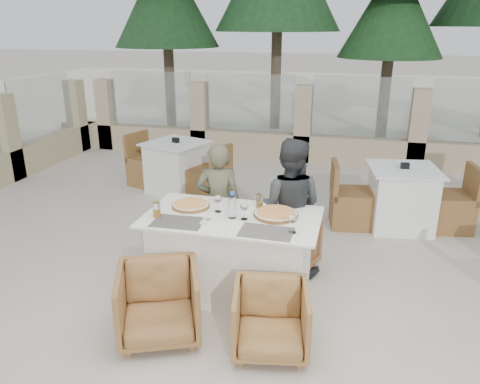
% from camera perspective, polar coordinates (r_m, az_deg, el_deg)
% --- Properties ---
extents(ground, '(80.00, 80.00, 0.00)m').
position_cam_1_polar(ground, '(4.55, -0.30, -12.38)').
color(ground, beige).
rests_on(ground, ground).
extents(sand_patch, '(30.00, 16.00, 0.01)m').
position_cam_1_polar(sand_patch, '(17.92, 11.24, 11.62)').
color(sand_patch, '#F2E5C6').
rests_on(sand_patch, ground).
extents(perimeter_wall_far, '(10.00, 0.34, 1.60)m').
position_cam_1_polar(perimeter_wall_far, '(8.74, 7.71, 8.88)').
color(perimeter_wall_far, tan).
rests_on(perimeter_wall_far, ground).
extents(pine_far_left, '(2.42, 2.42, 5.50)m').
position_cam_1_polar(pine_far_left, '(11.63, -8.99, 21.14)').
color(pine_far_left, '#1B401D').
rests_on(pine_far_left, ground).
extents(pine_centre, '(2.20, 2.20, 5.00)m').
position_cam_1_polar(pine_centre, '(10.94, 18.05, 19.26)').
color(pine_centre, '#1E461F').
rests_on(pine_centre, ground).
extents(dining_table, '(1.60, 0.90, 0.77)m').
position_cam_1_polar(dining_table, '(4.44, -0.96, -7.55)').
color(dining_table, white).
rests_on(dining_table, ground).
extents(placemat_near_left, '(0.46, 0.32, 0.00)m').
position_cam_1_polar(placemat_near_left, '(4.18, -7.58, -3.65)').
color(placemat_near_left, '#57524B').
rests_on(placemat_near_left, dining_table).
extents(placemat_near_right, '(0.45, 0.31, 0.00)m').
position_cam_1_polar(placemat_near_right, '(3.96, 3.21, -4.88)').
color(placemat_near_right, '#625C54').
rests_on(placemat_near_right, dining_table).
extents(pizza_left, '(0.38, 0.38, 0.05)m').
position_cam_1_polar(pizza_left, '(4.50, -6.01, -1.56)').
color(pizza_left, orange).
rests_on(pizza_left, dining_table).
extents(pizza_right, '(0.51, 0.51, 0.05)m').
position_cam_1_polar(pizza_right, '(4.27, 4.40, -2.62)').
color(pizza_right, '#D6501D').
rests_on(pizza_right, dining_table).
extents(water_bottle, '(0.09, 0.09, 0.25)m').
position_cam_1_polar(water_bottle, '(4.19, -0.96, -1.59)').
color(water_bottle, '#ADCCE4').
rests_on(water_bottle, dining_table).
extents(wine_glass_centre, '(0.09, 0.09, 0.18)m').
position_cam_1_polar(wine_glass_centre, '(4.34, -2.70, -1.30)').
color(wine_glass_centre, white).
rests_on(wine_glass_centre, dining_table).
extents(wine_glass_near, '(0.09, 0.09, 0.18)m').
position_cam_1_polar(wine_glass_near, '(4.17, 0.53, -2.20)').
color(wine_glass_near, white).
rests_on(wine_glass_near, dining_table).
extents(wine_glass_corner, '(0.09, 0.09, 0.18)m').
position_cam_1_polar(wine_glass_corner, '(3.93, 6.46, -3.72)').
color(wine_glass_corner, white).
rests_on(wine_glass_corner, dining_table).
extents(beer_glass_left, '(0.09, 0.09, 0.14)m').
position_cam_1_polar(beer_glass_left, '(4.30, -10.12, -2.14)').
color(beer_glass_left, gold).
rests_on(beer_glass_left, dining_table).
extents(beer_glass_right, '(0.08, 0.08, 0.13)m').
position_cam_1_polar(beer_glass_right, '(4.45, 2.39, -1.13)').
color(beer_glass_right, '#C0841B').
rests_on(beer_glass_right, dining_table).
extents(olive_dish, '(0.13, 0.13, 0.04)m').
position_cam_1_polar(olive_dish, '(4.12, -3.91, -3.55)').
color(olive_dish, white).
rests_on(olive_dish, dining_table).
extents(armchair_far_left, '(0.76, 0.77, 0.57)m').
position_cam_1_polar(armchair_far_left, '(5.20, -2.38, -4.46)').
color(armchair_far_left, brown).
rests_on(armchair_far_left, ground).
extents(armchair_far_right, '(0.74, 0.75, 0.54)m').
position_cam_1_polar(armchair_far_right, '(4.89, 5.57, -6.46)').
color(armchair_far_right, brown).
rests_on(armchair_far_right, ground).
extents(armchair_near_left, '(0.85, 0.86, 0.60)m').
position_cam_1_polar(armchair_near_left, '(3.93, -9.88, -13.20)').
color(armchair_near_left, olive).
rests_on(armchair_near_left, ground).
extents(armchair_near_right, '(0.68, 0.69, 0.54)m').
position_cam_1_polar(armchair_near_right, '(3.75, 3.75, -15.23)').
color(armchair_near_right, olive).
rests_on(armchair_near_right, ground).
extents(diner_left, '(0.53, 0.41, 1.29)m').
position_cam_1_polar(diner_left, '(4.92, -2.63, -1.40)').
color(diner_left, '#56563F').
rests_on(diner_left, ground).
extents(diner_right, '(0.72, 0.58, 1.41)m').
position_cam_1_polar(diner_right, '(4.68, 6.00, -1.85)').
color(diner_right, '#36393B').
rests_on(diner_right, ground).
extents(bg_table_a, '(1.82, 1.32, 0.77)m').
position_cam_1_polar(bg_table_a, '(7.14, -7.69, 3.01)').
color(bg_table_a, silver).
rests_on(bg_table_a, ground).
extents(bg_table_b, '(1.75, 1.06, 0.77)m').
position_cam_1_polar(bg_table_b, '(6.15, 19.03, -0.70)').
color(bg_table_b, white).
rests_on(bg_table_b, ground).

